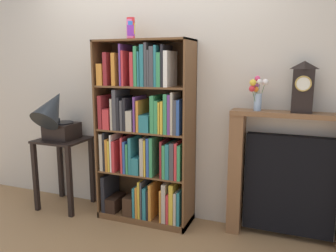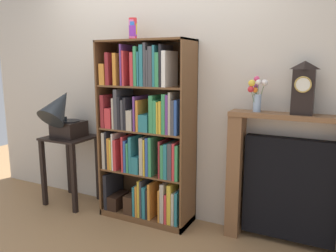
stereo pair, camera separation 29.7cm
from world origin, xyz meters
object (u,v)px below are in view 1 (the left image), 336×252
Objects in this scene: mantel_clock at (303,87)px; fireplace_mantel at (290,179)px; bookshelf at (146,139)px; side_table_left at (64,158)px; gramophone at (55,115)px; flower_vase at (257,92)px; cup_stack at (131,29)px.

fireplace_mantel is at bearing 160.07° from mantel_clock.
side_table_left is at bearing -177.64° from bookshelf.
gramophone is at bearing -174.20° from fireplace_mantel.
gramophone is 1.97× the size of flower_vase.
side_table_left is (-0.95, -0.04, -0.28)m from bookshelf.
bookshelf reaches higher than mantel_clock.
mantel_clock is at bearing 5.22° from gramophone.
gramophone is at bearing -169.28° from cup_stack.
cup_stack reaches higher than side_table_left.
flower_vase reaches higher than side_table_left.
mantel_clock reaches higher than flower_vase.
side_table_left is 0.48m from gramophone.
gramophone is 2.35m from mantel_clock.
side_table_left is 1.80× the size of mantel_clock.
gramophone is 0.51× the size of fireplace_mantel.
cup_stack is 0.35× the size of gramophone.
fireplace_mantel is at bearing 3.08° from cup_stack.
mantel_clock is (2.31, 0.21, 0.33)m from gramophone.
gramophone is (-0.95, -0.12, 0.20)m from bookshelf.
fireplace_mantel is (1.32, 0.11, -0.26)m from bookshelf.
mantel_clock is (1.52, 0.06, -0.50)m from cup_stack.
flower_vase is (-0.30, -0.03, 0.74)m from fireplace_mantel.
cup_stack reaches higher than bookshelf.
flower_vase is at bearing 2.40° from cup_stack.
cup_stack is 0.27× the size of side_table_left.
cup_stack is at bearing 4.71° from side_table_left.
fireplace_mantel is (2.26, 0.23, -0.46)m from gramophone.
cup_stack reaches higher than flower_vase.
flower_vase is at bearing -178.13° from mantel_clock.
fireplace_mantel is at bearing 5.80° from gramophone.
side_table_left is at bearing -176.89° from mantel_clock.
cup_stack is at bearing 169.86° from bookshelf.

